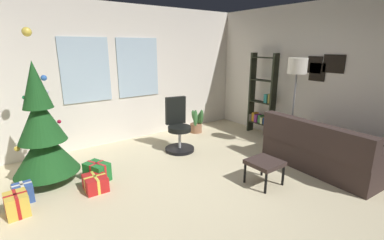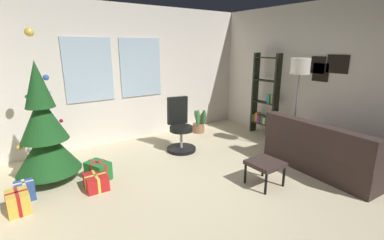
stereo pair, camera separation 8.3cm
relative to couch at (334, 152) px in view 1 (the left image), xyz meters
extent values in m
cube|color=beige|center=(-1.97, 0.57, -0.33)|extent=(5.33, 5.59, 0.10)
cube|color=silver|center=(-1.97, 3.42, 1.11)|extent=(5.33, 0.10, 2.78)
cube|color=silver|center=(-2.90, 3.36, 1.24)|extent=(0.90, 0.03, 1.20)
cube|color=silver|center=(-1.83, 3.36, 1.24)|extent=(0.90, 0.03, 1.20)
cube|color=silver|center=(0.75, 0.57, 1.11)|extent=(0.10, 5.59, 2.78)
cube|color=black|center=(0.69, 0.90, 1.34)|extent=(0.02, 0.28, 0.32)
cube|color=black|center=(0.69, 0.83, 1.20)|extent=(0.02, 0.31, 0.34)
cube|color=black|center=(0.69, 0.54, 1.37)|extent=(0.02, 0.39, 0.33)
cube|color=#372926|center=(-0.13, 0.11, -0.08)|extent=(0.96, 1.89, 0.40)
cube|color=#372926|center=(-0.47, 0.14, 0.33)|extent=(0.32, 1.85, 0.44)
cube|color=#372926|center=(-0.18, -0.73, 0.21)|extent=(0.85, 0.20, 0.20)
cube|color=#372926|center=(-0.07, 0.96, 0.21)|extent=(0.85, 0.20, 0.20)
cube|color=#372926|center=(0.65, -0.44, -0.08)|extent=(0.84, 0.89, 0.40)
cube|color=#AE2C16|center=(-0.32, 0.48, 0.28)|extent=(0.23, 0.42, 0.41)
cube|color=beige|center=(-0.33, 0.39, 0.28)|extent=(0.24, 0.42, 0.41)
cube|color=#372926|center=(-1.35, 0.33, 0.05)|extent=(0.45, 0.44, 0.06)
cylinder|color=black|center=(-1.54, 0.14, -0.13)|extent=(0.04, 0.04, 0.31)
cylinder|color=black|center=(-1.15, 0.14, -0.13)|extent=(0.04, 0.04, 0.31)
cylinder|color=black|center=(-1.54, 0.52, -0.13)|extent=(0.04, 0.04, 0.31)
cylinder|color=black|center=(-1.15, 0.52, -0.13)|extent=(0.04, 0.04, 0.31)
cylinder|color=#4C331E|center=(-3.88, 2.27, -0.20)|extent=(0.12, 0.12, 0.16)
cone|color=#1A4D1E|center=(-3.88, 2.27, 0.21)|extent=(0.90, 0.90, 0.66)
cone|color=#1A4D1E|center=(-3.88, 2.27, 0.69)|extent=(0.65, 0.65, 0.66)
cone|color=#1A4D1E|center=(-3.88, 2.27, 1.17)|extent=(0.40, 0.40, 0.66)
sphere|color=red|center=(-3.95, 2.43, 1.03)|extent=(0.07, 0.07, 0.07)
sphere|color=gold|center=(-4.21, 2.32, 0.30)|extent=(0.08, 0.08, 0.08)
sphere|color=silver|center=(-3.74, 2.37, 1.05)|extent=(0.06, 0.06, 0.06)
sphere|color=blue|center=(-3.76, 2.23, 1.26)|extent=(0.08, 0.08, 0.08)
sphere|color=#1E8C4C|center=(-4.02, 2.39, 1.00)|extent=(0.05, 0.05, 0.05)
sphere|color=#B21433|center=(-3.62, 2.37, 0.59)|extent=(0.06, 0.06, 0.06)
sphere|color=#F2D14C|center=(-3.88, 2.27, 1.86)|extent=(0.12, 0.12, 0.12)
cube|color=red|center=(-3.39, 1.62, -0.18)|extent=(0.30, 0.36, 0.21)
cube|color=#EAD84C|center=(-3.39, 1.62, -0.18)|extent=(0.05, 0.36, 0.21)
cube|color=#EAD84C|center=(-3.39, 1.62, -0.18)|extent=(0.30, 0.05, 0.21)
cube|color=#1E722D|center=(-3.28, 1.88, -0.14)|extent=(0.37, 0.43, 0.28)
cube|color=red|center=(-3.28, 1.88, -0.14)|extent=(0.18, 0.35, 0.28)
cube|color=red|center=(-3.28, 1.88, -0.14)|extent=(0.24, 0.13, 0.28)
cube|color=gold|center=(-4.33, 1.59, -0.15)|extent=(0.25, 0.30, 0.27)
cube|color=#B21919|center=(-4.33, 1.59, -0.15)|extent=(0.25, 0.05, 0.28)
cube|color=#B21919|center=(-4.33, 1.59, -0.15)|extent=(0.05, 0.30, 0.28)
cube|color=#2D4C99|center=(-4.24, 1.86, -0.16)|extent=(0.23, 0.21, 0.25)
cube|color=silver|center=(-4.24, 1.86, -0.16)|extent=(0.23, 0.05, 0.26)
cube|color=silver|center=(-4.24, 1.86, -0.16)|extent=(0.04, 0.21, 0.26)
cylinder|color=black|center=(-1.61, 2.14, -0.25)|extent=(0.56, 0.56, 0.06)
cylinder|color=#B2B2B7|center=(-1.61, 2.14, -0.03)|extent=(0.05, 0.05, 0.39)
cylinder|color=black|center=(-1.61, 2.14, 0.16)|extent=(0.44, 0.44, 0.09)
cube|color=black|center=(-1.58, 2.33, 0.48)|extent=(0.41, 0.18, 0.54)
cube|color=black|center=(0.48, 1.64, 0.63)|extent=(0.18, 0.04, 1.82)
cube|color=black|center=(0.48, 2.24, 0.63)|extent=(0.18, 0.04, 1.82)
cube|color=black|center=(0.48, 1.94, -0.03)|extent=(0.18, 0.56, 0.02)
cube|color=black|center=(0.48, 1.94, 0.46)|extent=(0.18, 0.56, 0.02)
cube|color=black|center=(0.48, 1.94, 0.95)|extent=(0.18, 0.56, 0.02)
cube|color=black|center=(0.48, 1.94, 1.44)|extent=(0.18, 0.56, 0.02)
cube|color=maroon|center=(0.50, 1.73, 0.08)|extent=(0.15, 0.08, 0.20)
cube|color=navy|center=(0.49, 1.80, 0.05)|extent=(0.15, 0.04, 0.14)
cube|color=beige|center=(0.49, 1.86, 0.05)|extent=(0.17, 0.06, 0.14)
cube|color=#347337|center=(0.50, 1.94, 0.07)|extent=(0.14, 0.08, 0.17)
cube|color=#712A77|center=(0.49, 2.02, 0.07)|extent=(0.17, 0.08, 0.18)
cube|color=#C37D1D|center=(0.49, 2.11, 0.08)|extent=(0.15, 0.08, 0.20)
cube|color=#56504C|center=(0.49, 2.19, 0.06)|extent=(0.17, 0.06, 0.16)
cube|color=olive|center=(0.50, 1.72, 0.57)|extent=(0.14, 0.05, 0.20)
cube|color=teal|center=(0.49, 1.80, 0.56)|extent=(0.15, 0.08, 0.19)
cylinder|color=slate|center=(0.14, 0.91, -0.27)|extent=(0.28, 0.28, 0.03)
cylinder|color=slate|center=(0.14, 0.91, 0.47)|extent=(0.03, 0.03, 1.45)
cylinder|color=silver|center=(0.14, 0.91, 1.34)|extent=(0.34, 0.34, 0.28)
cylinder|color=#966548|center=(-0.66, 2.89, -0.18)|extent=(0.28, 0.28, 0.21)
ellipsoid|color=#356933|center=(-0.58, 2.86, 0.06)|extent=(0.20, 0.15, 0.30)
ellipsoid|color=#356933|center=(-0.64, 2.98, 0.08)|extent=(0.17, 0.16, 0.33)
ellipsoid|color=#356933|center=(-0.76, 2.76, 0.11)|extent=(0.20, 0.21, 0.38)
ellipsoid|color=#356933|center=(-0.59, 2.77, 0.10)|extent=(0.16, 0.20, 0.38)
camera|label=1|loc=(-4.32, -1.95, 1.68)|focal=25.26mm
camera|label=2|loc=(-4.26, -2.00, 1.68)|focal=25.26mm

